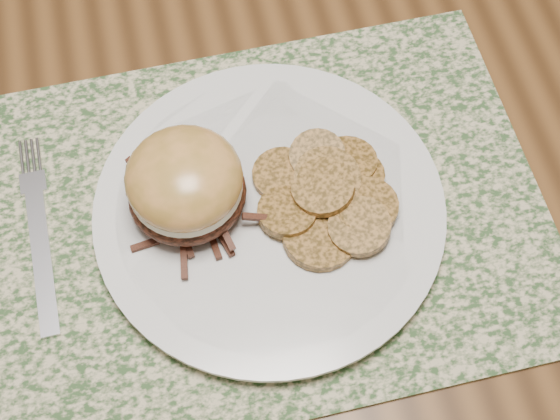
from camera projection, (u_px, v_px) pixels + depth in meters
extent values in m
plane|color=#543A1C|center=(95.00, 340.00, 1.35)|extent=(3.50, 3.50, 0.00)
cube|color=#304E28|center=(262.00, 216.00, 0.62)|extent=(0.45, 0.33, 0.00)
cylinder|color=silver|center=(270.00, 211.00, 0.61)|extent=(0.26, 0.26, 0.02)
ellipsoid|color=black|center=(187.00, 194.00, 0.59)|extent=(0.10, 0.09, 0.04)
cylinder|color=beige|center=(185.00, 184.00, 0.58)|extent=(0.09, 0.09, 0.01)
ellipsoid|color=#C48540|center=(184.00, 178.00, 0.57)|extent=(0.10, 0.10, 0.05)
cylinder|color=olive|center=(282.00, 175.00, 0.62)|extent=(0.06, 0.06, 0.01)
cylinder|color=olive|center=(317.00, 156.00, 0.62)|extent=(0.05, 0.05, 0.02)
cylinder|color=olive|center=(352.00, 175.00, 0.62)|extent=(0.07, 0.07, 0.02)
cylinder|color=olive|center=(287.00, 212.00, 0.60)|extent=(0.06, 0.06, 0.01)
cylinder|color=olive|center=(323.00, 187.00, 0.60)|extent=(0.07, 0.07, 0.02)
cylinder|color=olive|center=(366.00, 206.00, 0.60)|extent=(0.07, 0.07, 0.01)
cylinder|color=olive|center=(320.00, 236.00, 0.59)|extent=(0.07, 0.07, 0.01)
cylinder|color=olive|center=(359.00, 226.00, 0.59)|extent=(0.07, 0.07, 0.02)
cylinder|color=olive|center=(346.00, 163.00, 0.62)|extent=(0.07, 0.07, 0.02)
cylinder|color=olive|center=(327.00, 178.00, 0.61)|extent=(0.07, 0.07, 0.01)
cube|color=silver|center=(42.00, 261.00, 0.60)|extent=(0.02, 0.12, 0.00)
cube|color=silver|center=(33.00, 183.00, 0.63)|extent=(0.02, 0.02, 0.00)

